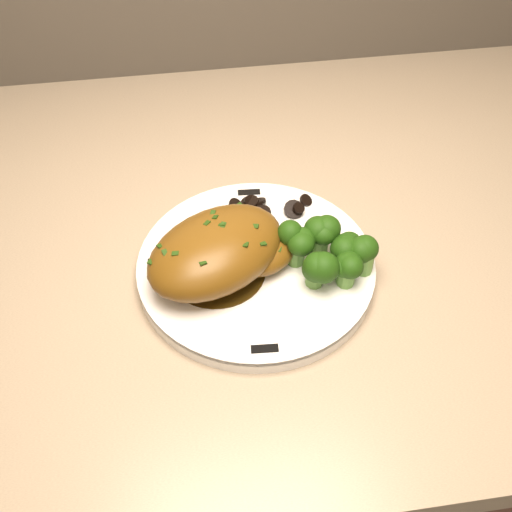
{
  "coord_description": "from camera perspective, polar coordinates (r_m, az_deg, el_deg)",
  "views": [
    {
      "loc": [
        -0.03,
        1.18,
        1.35
      ],
      "look_at": [
        0.03,
        1.6,
        0.88
      ],
      "focal_mm": 45.0,
      "sensor_mm": 36.0,
      "label": 1
    }
  ],
  "objects": [
    {
      "name": "broccoli_florets",
      "position": [
        0.62,
        6.78,
        0.25
      ],
      "size": [
        0.09,
        0.07,
        0.04
      ],
      "rotation": [
        0.0,
        0.0,
        0.15
      ],
      "color": "#609740",
      "rests_on": "plate"
    },
    {
      "name": "counter",
      "position": [
        1.04,
        -2.55,
        -13.92
      ],
      "size": [
        1.99,
        0.66,
        0.98
      ],
      "color": "brown",
      "rests_on": "ground"
    },
    {
      "name": "gravy_pool",
      "position": [
        0.63,
        -3.48,
        -1.29
      ],
      "size": [
        0.1,
        0.1,
        0.0
      ],
      "primitive_type": "cylinder",
      "color": "#322209",
      "rests_on": "plate"
    },
    {
      "name": "rim_accent_3",
      "position": [
        0.65,
        9.1,
        -0.05
      ],
      "size": [
        0.01,
        0.03,
        0.0
      ],
      "primitive_type": "cube",
      "rotation": [
        0.0,
        0.0,
        7.78
      ],
      "color": "black",
      "rests_on": "plate"
    },
    {
      "name": "mushroom_pile",
      "position": [
        0.68,
        1.34,
        4.09
      ],
      "size": [
        0.08,
        0.06,
        0.02
      ],
      "color": "black",
      "rests_on": "plate"
    },
    {
      "name": "rim_accent_2",
      "position": [
        0.57,
        0.78,
        -8.26
      ],
      "size": [
        0.03,
        0.01,
        0.0
      ],
      "primitive_type": "cube",
      "rotation": [
        0.0,
        0.0,
        6.21
      ],
      "color": "black",
      "rests_on": "plate"
    },
    {
      "name": "chicken_breast",
      "position": [
        0.61,
        -3.08,
        0.4
      ],
      "size": [
        0.18,
        0.16,
        0.06
      ],
      "rotation": [
        0.0,
        0.0,
        0.54
      ],
      "color": "brown",
      "rests_on": "plate"
    },
    {
      "name": "plate",
      "position": [
        0.64,
        0.0,
        -1.07
      ],
      "size": [
        0.29,
        0.29,
        0.02
      ],
      "primitive_type": "cylinder",
      "rotation": [
        0.0,
        0.0,
        0.26
      ],
      "color": "white",
      "rests_on": "counter"
    },
    {
      "name": "rim_accent_1",
      "position": [
        0.64,
        -9.24,
        -1.07
      ],
      "size": [
        0.01,
        0.03,
        0.0
      ],
      "primitive_type": "cube",
      "rotation": [
        0.0,
        0.0,
        4.64
      ],
      "color": "black",
      "rests_on": "plate"
    },
    {
      "name": "rim_accent_0",
      "position": [
        0.71,
        -0.63,
        5.66
      ],
      "size": [
        0.03,
        0.01,
        0.0
      ],
      "primitive_type": "cube",
      "rotation": [
        0.0,
        0.0,
        3.07
      ],
      "color": "black",
      "rests_on": "plate"
    }
  ]
}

